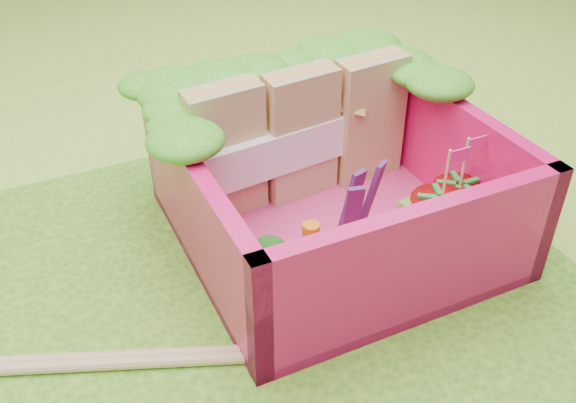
% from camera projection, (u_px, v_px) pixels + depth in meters
% --- Properties ---
extents(ground, '(14.00, 14.00, 0.00)m').
position_uv_depth(ground, '(268.00, 306.00, 2.61)').
color(ground, '#9AC938').
rests_on(ground, ground).
extents(placemat, '(2.60, 2.60, 0.03)m').
position_uv_depth(placemat, '(268.00, 303.00, 2.60)').
color(placemat, '#4C8F20').
rests_on(placemat, ground).
extents(bento_floor, '(1.30, 1.30, 0.05)m').
position_uv_depth(bento_floor, '(331.00, 230.00, 2.93)').
color(bento_floor, '#E33A80').
rests_on(bento_floor, placemat).
extents(bento_box, '(1.30, 1.30, 0.55)m').
position_uv_depth(bento_box, '(333.00, 184.00, 2.79)').
color(bento_box, '#EA1361').
rests_on(bento_box, placemat).
extents(lettuce_ruffle, '(1.43, 0.83, 0.11)m').
position_uv_depth(lettuce_ruffle, '(287.00, 73.00, 2.94)').
color(lettuce_ruffle, '#217C16').
rests_on(lettuce_ruffle, bento_box).
extents(sandwich_stack, '(1.13, 0.29, 0.62)m').
position_uv_depth(sandwich_stack, '(302.00, 135.00, 2.98)').
color(sandwich_stack, tan).
rests_on(sandwich_stack, bento_floor).
extents(broccoli, '(0.33, 0.33, 0.26)m').
position_uv_depth(broccoli, '(253.00, 265.00, 2.42)').
color(broccoli, '#618B43').
rests_on(broccoli, bento_floor).
extents(carrot_sticks, '(0.13, 0.17, 0.27)m').
position_uv_depth(carrot_sticks, '(310.00, 261.00, 2.51)').
color(carrot_sticks, orange).
rests_on(carrot_sticks, bento_floor).
extents(purple_wedges, '(0.23, 0.15, 0.38)m').
position_uv_depth(purple_wedges, '(357.00, 207.00, 2.71)').
color(purple_wedges, '#551B60').
rests_on(purple_wedges, bento_floor).
extents(strawberry_left, '(0.26, 0.26, 0.50)m').
position_uv_depth(strawberry_left, '(438.00, 224.00, 2.70)').
color(strawberry_left, red).
rests_on(strawberry_left, bento_floor).
extents(strawberry_right, '(0.23, 0.23, 0.47)m').
position_uv_depth(strawberry_right, '(456.00, 206.00, 2.83)').
color(strawberry_right, red).
rests_on(strawberry_right, bento_floor).
extents(snap_peas, '(0.60, 0.54, 0.05)m').
position_uv_depth(snap_peas, '(435.00, 226.00, 2.88)').
color(snap_peas, '#72C33D').
rests_on(snap_peas, bento_floor).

